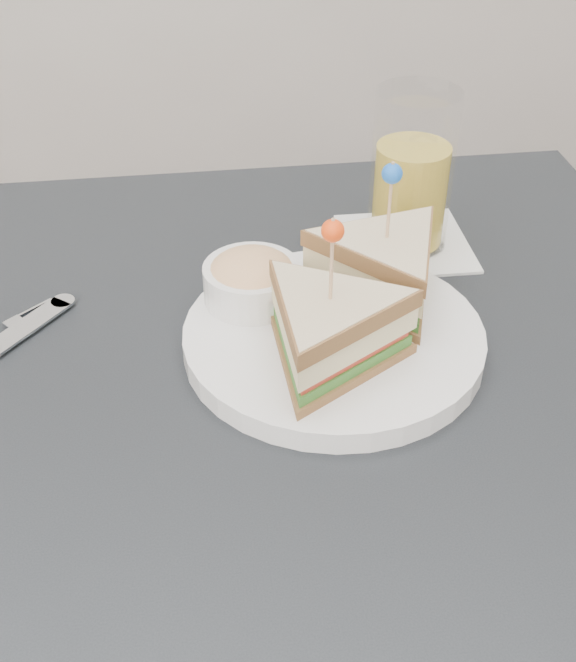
# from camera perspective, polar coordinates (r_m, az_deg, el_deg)

# --- Properties ---
(table) EXTENTS (0.80, 0.80, 0.75)m
(table) POSITION_cam_1_polar(r_m,az_deg,el_deg) (0.72, -0.69, -8.54)
(table) COLOR black
(table) RESTS_ON ground
(plate_meal) EXTENTS (0.29, 0.28, 0.15)m
(plate_meal) POSITION_cam_1_polar(r_m,az_deg,el_deg) (0.69, 3.70, 1.80)
(plate_meal) COLOR white
(plate_meal) RESTS_ON table
(drink_set) EXTENTS (0.13, 0.13, 0.16)m
(drink_set) POSITION_cam_1_polar(r_m,az_deg,el_deg) (0.83, 8.46, 10.17)
(drink_set) COLOR white
(drink_set) RESTS_ON table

